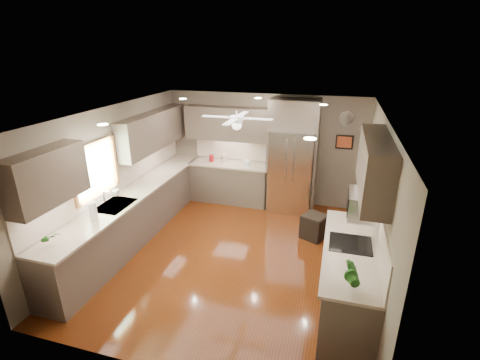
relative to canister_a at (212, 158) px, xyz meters
The scene contains 27 objects.
floor 2.68m from the canister_a, 61.74° to the right, with size 5.00×5.00×0.00m, color #451D09.
ceiling 2.89m from the canister_a, 61.74° to the right, with size 5.00×5.00×0.00m, color white.
wall_back 1.24m from the canister_a, 14.93° to the left, with size 4.50×4.50×0.00m, color #6A5F51.
wall_front 4.84m from the canister_a, 75.92° to the right, with size 4.50×4.50×0.00m, color #6A5F51.
wall_left 2.45m from the canister_a, 116.17° to the right, with size 5.00×5.00×0.00m, color #6A5F51.
wall_right 4.07m from the canister_a, 32.55° to the right, with size 5.00×5.00×0.00m, color #6A5F51.
canister_a is the anchor object (origin of this frame).
canister_b 0.26m from the canister_a, ahead, with size 0.08×0.08×0.12m, color silver.
canister_c 0.30m from the canister_a, 12.70° to the left, with size 0.11×0.11×0.18m, color beige.
soap_bottle 2.55m from the canister_a, 110.94° to the right, with size 0.09×0.09×0.20m, color white.
potted_plant_left 4.10m from the canister_a, 101.09° to the right, with size 0.14×0.09×0.27m, color #1F5819.
potted_plant_right 4.91m from the canister_a, 51.27° to the right, with size 0.20×0.16×0.36m, color #1F5819.
bowl 0.86m from the canister_a, ahead, with size 0.20×0.20×0.05m, color beige.
left_run 2.25m from the canister_a, 110.93° to the right, with size 0.65×4.70×1.45m.
back_run 0.70m from the canister_a, ahead, with size 1.85×0.65×1.45m.
uppers 1.76m from the canister_a, 73.61° to the right, with size 4.50×4.70×0.95m.
window 2.93m from the canister_a, 111.25° to the right, with size 0.05×1.12×0.92m.
sink 2.79m from the canister_a, 105.72° to the right, with size 0.50×0.70×0.32m.
refrigerator 1.88m from the canister_a, ahead, with size 1.06×0.75×2.45m.
right_run 4.34m from the canister_a, 43.88° to the right, with size 0.70×2.20×1.45m.
microwave 4.24m from the canister_a, 40.52° to the right, with size 0.43×0.55×0.34m.
ceiling_fan 2.58m from the canister_a, 58.07° to the right, with size 1.18×1.18×0.32m.
recessed_lights 2.58m from the canister_a, 57.56° to the right, with size 2.84×3.14×0.01m.
wall_clock 3.12m from the canister_a, ahead, with size 0.30×0.03×0.30m.
framed_print 2.99m from the canister_a, ahead, with size 0.36×0.03×0.30m.
stool 2.89m from the canister_a, 25.52° to the right, with size 0.55×0.55×0.48m.
paper_towel 3.32m from the canister_a, 103.08° to the right, with size 0.12×0.12×0.31m.
Camera 1 is at (1.59, -5.06, 3.46)m, focal length 26.00 mm.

